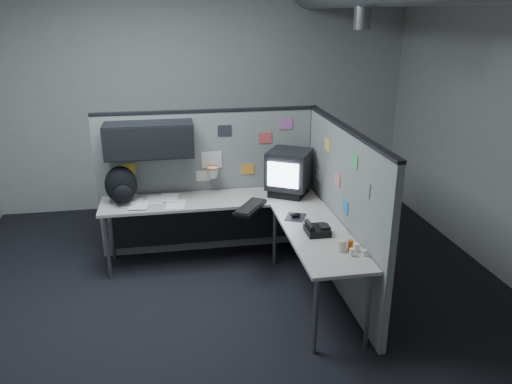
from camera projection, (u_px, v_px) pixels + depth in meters
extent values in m
cube|color=black|center=(233.00, 307.00, 4.69)|extent=(5.60, 5.60, 0.01)
cube|color=#9E9E99|center=(204.00, 91.00, 6.74)|extent=(5.60, 0.01, 3.20)
cube|color=#9E9E99|center=(343.00, 357.00, 1.54)|extent=(5.60, 0.01, 3.20)
cylinder|color=slate|center=(362.00, 13.00, 4.77)|extent=(0.16, 0.16, 0.30)
cube|color=gray|center=(209.00, 183.00, 5.60)|extent=(2.43, 0.06, 1.60)
cube|color=black|center=(207.00, 111.00, 5.33)|extent=(2.43, 0.07, 0.03)
cube|color=black|center=(311.00, 177.00, 5.80)|extent=(0.07, 0.07, 1.60)
cube|color=black|center=(149.00, 140.00, 5.12)|extent=(0.90, 0.35, 0.35)
cube|color=black|center=(149.00, 144.00, 4.96)|extent=(0.90, 0.02, 0.33)
cube|color=silver|center=(212.00, 160.00, 5.48)|extent=(0.22, 0.02, 0.18)
torus|color=#D85914|center=(213.00, 167.00, 5.41)|extent=(0.16, 0.16, 0.01)
cone|color=white|center=(213.00, 173.00, 5.43)|extent=(0.14, 0.14, 0.11)
cube|color=gold|center=(128.00, 169.00, 5.35)|extent=(0.15, 0.01, 0.12)
cube|color=#26262D|center=(225.00, 131.00, 5.40)|extent=(0.15, 0.01, 0.12)
cube|color=orange|center=(248.00, 169.00, 5.59)|extent=(0.15, 0.01, 0.12)
cube|color=#CC4C4C|center=(265.00, 138.00, 5.51)|extent=(0.15, 0.01, 0.12)
cube|color=#B266B2|center=(286.00, 124.00, 5.49)|extent=(0.15, 0.01, 0.12)
cube|color=silver|center=(203.00, 176.00, 5.53)|extent=(0.15, 0.01, 0.12)
cube|color=gray|center=(342.00, 212.00, 4.79)|extent=(0.06, 2.23, 1.60)
cube|color=black|center=(347.00, 129.00, 4.52)|extent=(0.07, 2.23, 0.03)
cube|color=#E5D84C|center=(327.00, 145.00, 5.00)|extent=(0.01, 0.15, 0.12)
cube|color=#D87F7F|center=(337.00, 180.00, 4.76)|extent=(0.01, 0.15, 0.12)
cube|color=#4CB266|center=(354.00, 161.00, 4.29)|extent=(0.01, 0.15, 0.12)
cube|color=silver|center=(318.00, 176.00, 5.37)|extent=(0.01, 0.15, 0.12)
cube|color=gray|center=(366.00, 189.00, 4.07)|extent=(0.01, 0.15, 0.12)
cube|color=#337FCC|center=(345.00, 207.00, 4.59)|extent=(0.01, 0.15, 0.12)
cube|color=#ABA29A|center=(210.00, 200.00, 5.33)|extent=(2.30, 0.56, 0.03)
cube|color=#ABA29A|center=(318.00, 235.00, 4.50)|extent=(0.56, 1.55, 0.03)
cube|color=black|center=(210.00, 219.00, 5.64)|extent=(2.18, 0.02, 0.55)
cylinder|color=gray|center=(108.00, 248.00, 5.08)|extent=(0.04, 0.04, 0.70)
cylinder|color=gray|center=(112.00, 230.00, 5.48)|extent=(0.04, 0.04, 0.70)
cylinder|color=gray|center=(275.00, 235.00, 5.36)|extent=(0.04, 0.04, 0.70)
cylinder|color=gray|center=(315.00, 316.00, 3.94)|extent=(0.04, 0.04, 0.70)
cylinder|color=gray|center=(368.00, 310.00, 4.01)|extent=(0.04, 0.04, 0.70)
cube|color=black|center=(289.00, 190.00, 5.46)|extent=(0.51, 0.53, 0.08)
cube|color=black|center=(289.00, 169.00, 5.38)|extent=(0.58, 0.58, 0.41)
cube|color=silver|center=(283.00, 175.00, 5.18)|extent=(0.30, 0.18, 0.26)
cube|color=black|center=(250.00, 208.00, 5.04)|extent=(0.41, 0.51, 0.03)
cube|color=black|center=(250.00, 206.00, 5.03)|extent=(0.36, 0.46, 0.01)
cube|color=black|center=(295.00, 217.00, 4.84)|extent=(0.26, 0.28, 0.01)
ellipsoid|color=black|center=(296.00, 215.00, 4.83)|extent=(0.12, 0.10, 0.04)
cube|color=black|center=(317.00, 230.00, 4.48)|extent=(0.20, 0.22, 0.06)
cylinder|color=black|center=(310.00, 225.00, 4.46)|extent=(0.05, 0.20, 0.04)
cube|color=black|center=(324.00, 226.00, 4.47)|extent=(0.09, 0.12, 0.02)
cylinder|color=silver|center=(357.00, 248.00, 4.13)|extent=(0.05, 0.05, 0.08)
cylinder|color=silver|center=(352.00, 252.00, 4.07)|extent=(0.05, 0.05, 0.07)
cylinder|color=silver|center=(364.00, 253.00, 4.07)|extent=(0.04, 0.04, 0.05)
cylinder|color=#D85914|center=(350.00, 245.00, 4.17)|extent=(0.05, 0.05, 0.09)
cylinder|color=beige|center=(342.00, 246.00, 4.14)|extent=(0.08, 0.08, 0.10)
cube|color=white|center=(176.00, 204.00, 5.17)|extent=(0.23, 0.30, 0.00)
cube|color=white|center=(155.00, 200.00, 5.29)|extent=(0.23, 0.30, 0.00)
cube|color=white|center=(132.00, 203.00, 5.19)|extent=(0.23, 0.30, 0.00)
cube|color=white|center=(169.00, 198.00, 5.33)|extent=(0.23, 0.30, 0.00)
cube|color=white|center=(140.00, 205.00, 5.13)|extent=(0.23, 0.30, 0.00)
cube|color=white|center=(125.00, 198.00, 5.29)|extent=(0.23, 0.30, 0.00)
ellipsoid|color=black|center=(121.00, 185.00, 5.14)|extent=(0.36, 0.28, 0.40)
ellipsoid|color=black|center=(123.00, 194.00, 5.05)|extent=(0.19, 0.12, 0.18)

